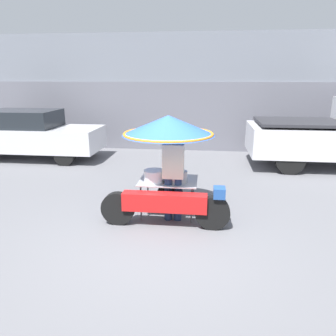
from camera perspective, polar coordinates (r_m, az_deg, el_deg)
The scene contains 5 objects.
ground_plane at distance 5.55m, azimuth -1.56°, elevation -12.12°, with size 36.00×36.00×0.00m, color slate.
shopfront_building at distance 12.67m, azimuth 3.62°, elevation 13.03°, with size 28.00×2.06×4.03m.
vendor_motorcycle_cart at distance 5.95m, azimuth -0.01°, elevation 4.43°, with size 2.29×1.69×1.91m.
vendor_person at distance 5.88m, azimuth 0.91°, elevation -0.63°, with size 0.38×0.22×1.66m.
parked_car at distance 11.42m, azimuth -22.86°, elevation 5.45°, with size 4.39×1.66×1.56m.
Camera 1 is at (0.73, -4.85, 2.59)m, focal length 35.00 mm.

